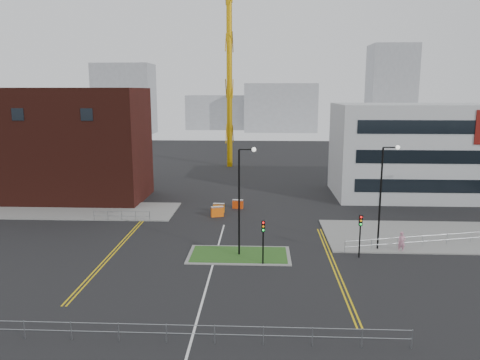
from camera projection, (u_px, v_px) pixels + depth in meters
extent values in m
plane|color=black|center=(204.00, 296.00, 31.64)|extent=(200.00, 200.00, 0.00)
cube|color=slate|center=(56.00, 210.00, 54.13)|extent=(28.00, 8.00, 0.12)
cube|color=slate|center=(452.00, 236.00, 44.36)|extent=(24.00, 10.00, 0.12)
cube|color=slate|center=(239.00, 255.00, 39.39)|extent=(8.60, 4.60, 0.08)
cube|color=#284D19|center=(239.00, 255.00, 39.39)|extent=(8.00, 4.00, 0.12)
cube|color=#3E150F|center=(72.00, 145.00, 58.71)|extent=(18.00, 10.00, 14.00)
cube|color=black|center=(18.00, 114.00, 53.21)|extent=(1.40, 0.10, 1.40)
cube|color=black|center=(87.00, 115.00, 52.85)|extent=(1.40, 0.10, 1.40)
cube|color=#AEB1B3|center=(432.00, 151.00, 60.72)|extent=(25.00, 12.00, 12.00)
cube|color=black|center=(448.00, 186.00, 55.47)|extent=(22.00, 0.10, 1.60)
cube|color=black|center=(451.00, 157.00, 54.81)|extent=(22.00, 0.10, 1.60)
cube|color=black|center=(453.00, 127.00, 54.15)|extent=(22.00, 0.10, 1.60)
cylinder|color=#CE960C|center=(229.00, 75.00, 82.62)|extent=(1.00, 1.00, 32.59)
cylinder|color=black|center=(239.00, 204.00, 38.55)|extent=(0.16, 0.16, 9.00)
cylinder|color=black|center=(246.00, 149.00, 37.68)|extent=(1.20, 0.10, 0.10)
sphere|color=silver|center=(254.00, 150.00, 37.65)|extent=(0.36, 0.36, 0.36)
cylinder|color=black|center=(380.00, 200.00, 39.97)|extent=(0.16, 0.16, 9.00)
cylinder|color=black|center=(390.00, 147.00, 39.09)|extent=(1.20, 0.10, 0.10)
sphere|color=silver|center=(398.00, 147.00, 39.06)|extent=(0.36, 0.36, 0.36)
cylinder|color=black|center=(263.00, 247.00, 37.06)|extent=(0.12, 0.12, 3.00)
cube|color=black|center=(263.00, 226.00, 36.74)|extent=(0.28, 0.22, 0.90)
sphere|color=red|center=(263.00, 223.00, 36.56)|extent=(0.18, 0.18, 0.18)
sphere|color=orange|center=(263.00, 226.00, 36.62)|extent=(0.18, 0.18, 0.18)
sphere|color=#0CCC33|center=(263.00, 230.00, 36.67)|extent=(0.18, 0.18, 0.18)
cylinder|color=black|center=(360.00, 240.00, 38.66)|extent=(0.12, 0.12, 3.00)
cube|color=black|center=(361.00, 220.00, 38.34)|extent=(0.28, 0.22, 0.90)
sphere|color=red|center=(361.00, 217.00, 38.16)|extent=(0.18, 0.18, 0.18)
sphere|color=orange|center=(361.00, 221.00, 38.21)|extent=(0.18, 0.18, 0.18)
sphere|color=#0CCC33|center=(361.00, 224.00, 38.27)|extent=(0.18, 0.18, 0.18)
cylinder|color=gray|center=(190.00, 325.00, 25.56)|extent=(24.00, 0.04, 0.04)
cylinder|color=gray|center=(190.00, 334.00, 25.65)|extent=(24.00, 0.04, 0.04)
cylinder|color=gray|center=(412.00, 339.00, 25.11)|extent=(0.05, 0.05, 1.10)
cylinder|color=gray|center=(122.00, 211.00, 49.61)|extent=(6.00, 0.04, 0.04)
cylinder|color=gray|center=(122.00, 216.00, 49.70)|extent=(6.00, 0.04, 0.04)
cylinder|color=gray|center=(94.00, 216.00, 49.84)|extent=(0.05, 0.05, 1.10)
cylinder|color=gray|center=(150.00, 216.00, 49.56)|extent=(0.05, 0.05, 1.10)
cylinder|color=gray|center=(447.00, 234.00, 41.79)|extent=(19.01, 5.04, 0.04)
cylinder|color=gray|center=(447.00, 239.00, 41.89)|extent=(19.01, 5.04, 0.04)
cylinder|color=gray|center=(345.00, 247.00, 39.87)|extent=(0.05, 0.05, 1.10)
cube|color=silver|center=(207.00, 284.00, 33.61)|extent=(0.15, 30.00, 0.01)
cube|color=gold|center=(118.00, 246.00, 41.86)|extent=(0.12, 24.00, 0.01)
cube|color=gold|center=(121.00, 246.00, 41.85)|extent=(0.12, 24.00, 0.01)
cube|color=gold|center=(332.00, 266.00, 37.10)|extent=(0.12, 20.00, 0.01)
cube|color=gold|center=(336.00, 266.00, 37.08)|extent=(0.12, 20.00, 0.01)
cube|color=gray|center=(125.00, 99.00, 149.13)|extent=(18.00, 12.00, 22.00)
cube|color=gray|center=(280.00, 108.00, 157.22)|extent=(24.00, 12.00, 16.00)
cube|color=gray|center=(391.00, 89.00, 149.58)|extent=(14.00, 12.00, 28.00)
cube|color=gray|center=(229.00, 112.00, 168.23)|extent=(30.00, 12.00, 12.00)
imported|color=#CD859D|center=(402.00, 242.00, 40.04)|extent=(0.69, 0.47, 1.81)
cube|color=orange|center=(219.00, 208.00, 53.17)|extent=(1.30, 0.53, 1.06)
cube|color=silver|center=(219.00, 204.00, 53.08)|extent=(1.30, 0.53, 0.13)
cube|color=#D73F0B|center=(238.00, 204.00, 55.04)|extent=(1.29, 0.58, 1.04)
cube|color=silver|center=(238.00, 200.00, 54.95)|extent=(1.29, 0.58, 0.12)
cube|color=#FF640E|center=(217.00, 212.00, 51.43)|extent=(1.44, 0.86, 1.14)
cube|color=silver|center=(217.00, 207.00, 51.33)|extent=(1.44, 0.86, 0.14)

